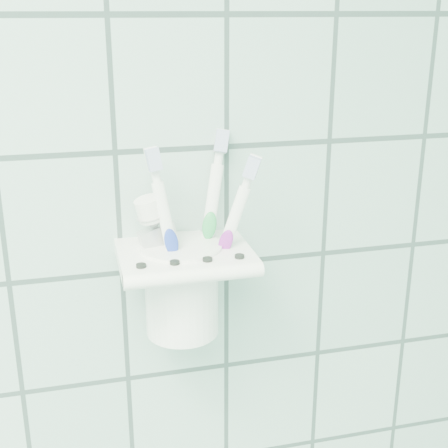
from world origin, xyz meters
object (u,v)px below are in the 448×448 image
toothbrush_orange (197,237)px  toothpaste_tube (180,247)px  toothbrush_pink (188,244)px  toothbrush_blue (194,232)px  cup (182,286)px  holder_bracket (184,257)px

toothbrush_orange → toothpaste_tube: size_ratio=1.25×
toothbrush_pink → toothbrush_blue: (0.01, 0.02, 0.01)m
cup → toothbrush_orange: size_ratio=0.52×
holder_bracket → toothbrush_pink: bearing=-86.6°
holder_bracket → toothbrush_orange: size_ratio=0.70×
holder_bracket → toothbrush_orange: toothbrush_orange is taller
cup → toothbrush_pink: (0.00, -0.02, 0.06)m
holder_bracket → cup: size_ratio=1.36×
holder_bracket → cup: same height
holder_bracket → toothpaste_tube: (-0.00, 0.02, 0.01)m
cup → toothbrush_blue: 0.06m
holder_bracket → cup: bearing=123.4°
toothbrush_pink → toothbrush_blue: toothbrush_blue is taller
cup → toothbrush_pink: size_ratio=0.50×
toothbrush_blue → toothpaste_tube: toothbrush_blue is taller
holder_bracket → toothbrush_blue: bearing=8.4°
toothpaste_tube → cup: bearing=-109.8°
toothbrush_pink → toothbrush_orange: size_ratio=1.03×
cup → toothbrush_blue: bearing=-12.2°
holder_bracket → toothbrush_pink: size_ratio=0.68×
holder_bracket → toothbrush_pink: toothbrush_pink is taller
holder_bracket → toothpaste_tube: bearing=93.4°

